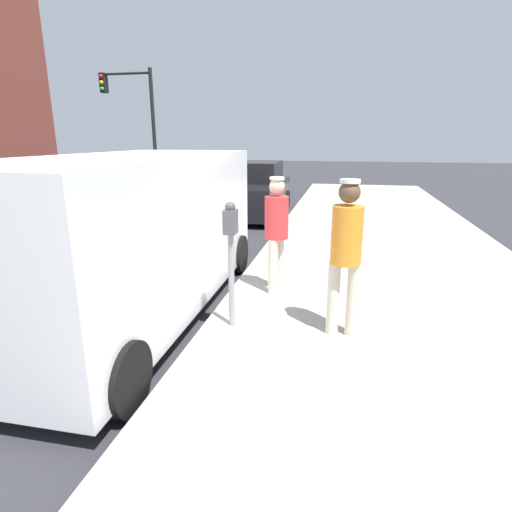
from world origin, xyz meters
TOP-DOWN VIEW (x-y plane):
  - ground_plane at (0.00, 0.00)m, footprint 80.00×80.00m
  - sidewalk_slab at (3.50, 0.00)m, footprint 5.00×32.00m
  - parking_meter_near at (1.35, -0.61)m, footprint 0.14×0.18m
  - pedestrian_in_orange at (2.66, -0.57)m, footprint 0.36×0.34m
  - pedestrian_in_red at (1.68, 0.67)m, footprint 0.34×0.35m
  - parked_van at (-0.15, -0.21)m, footprint 2.15×5.21m
  - parked_sedan_ahead at (-0.23, 7.62)m, footprint 2.01×4.43m
  - traffic_light_corner at (-6.53, 12.30)m, footprint 2.48×0.42m

SIDE VIEW (x-z plane):
  - ground_plane at x=0.00m, z-range 0.00..0.00m
  - sidewalk_slab at x=3.50m, z-range 0.00..0.15m
  - parked_sedan_ahead at x=-0.23m, z-range -0.08..1.57m
  - pedestrian_in_red at x=1.68m, z-range 0.27..1.96m
  - parked_van at x=-0.15m, z-range 0.08..2.23m
  - parking_meter_near at x=1.35m, z-range 0.42..1.94m
  - pedestrian_in_orange at x=2.66m, z-range 0.29..2.09m
  - traffic_light_corner at x=-6.53m, z-range 0.92..6.12m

